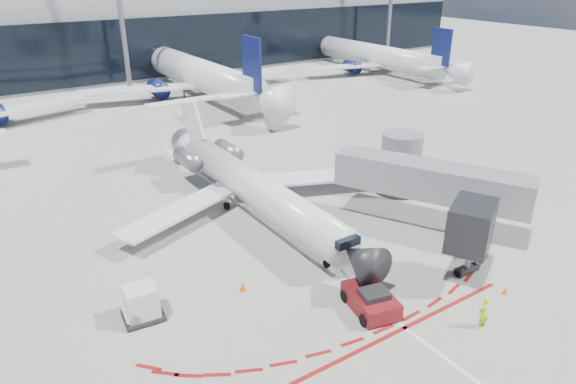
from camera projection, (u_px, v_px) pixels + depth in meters
ground at (282, 236)px, 34.78m from camera, size 260.00×260.00×0.00m
apron_centerline at (267, 224)px, 36.31m from camera, size 0.25×40.00×0.01m
apron_stop_bar at (405, 328)px, 26.03m from camera, size 14.00×0.25×0.01m
terminal_building at (58, 21)px, 80.78m from camera, size 150.00×24.15×24.00m
jet_bridge at (421, 179)px, 36.19m from camera, size 10.03×15.20×4.90m
regional_jet at (250, 184)px, 37.46m from camera, size 20.86×25.72×6.44m
pushback_tug at (371, 300)px, 27.21m from camera, size 2.78×5.24×1.33m
ramp_worker at (484, 312)px, 25.75m from camera, size 0.72×0.54×1.80m
uld_container at (142, 304)px, 26.35m from camera, size 2.17×1.91×1.89m
safety_cone_left at (243, 287)px, 28.86m from camera, size 0.41×0.41×0.56m
safety_cone_right at (506, 291)px, 28.63m from camera, size 0.31×0.31×0.43m
bg_airliner_1 at (194, 51)px, 69.80m from camera, size 37.02×39.19×11.98m
bg_airliner_2 at (376, 40)px, 85.38m from camera, size 32.36×34.26×10.47m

